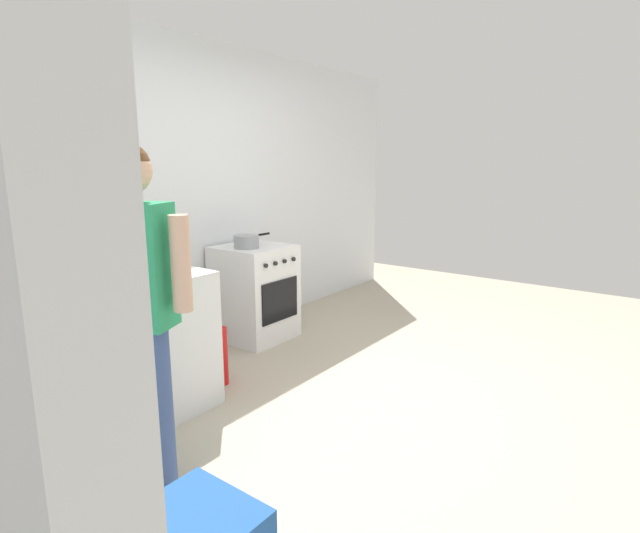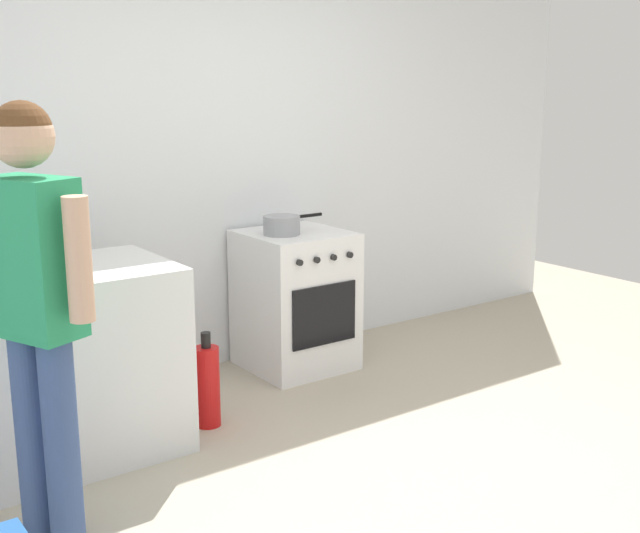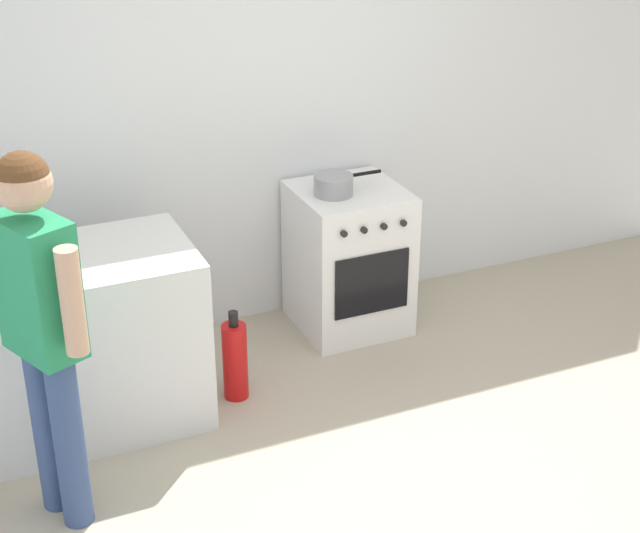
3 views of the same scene
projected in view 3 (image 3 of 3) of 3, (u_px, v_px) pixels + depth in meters
name	position (u px, v px, depth m)	size (l,w,h in m)	color
ground_plane	(426.00, 493.00, 4.42)	(8.00, 8.00, 0.00)	#ADA38E
back_wall	(266.00, 102.00, 5.46)	(6.00, 0.10, 2.60)	silver
counter_unit	(64.00, 345.00, 4.73)	(1.30, 0.70, 0.90)	silver
oven_left	(349.00, 258.00, 5.66)	(0.60, 0.62, 0.85)	white
pot	(334.00, 185.00, 5.39)	(0.40, 0.22, 0.11)	gray
knife_bread	(6.00, 247.00, 4.66)	(0.35, 0.04, 0.01)	silver
person	(41.00, 311.00, 3.88)	(0.32, 0.53, 1.67)	#384C7A
fire_extinguisher	(235.00, 360.00, 5.05)	(0.13, 0.13, 0.50)	red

